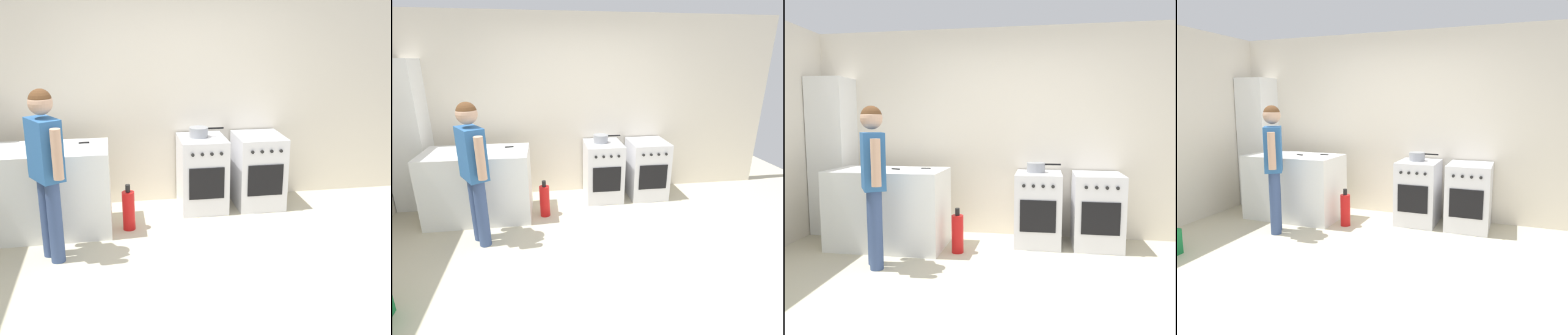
{
  "view_description": "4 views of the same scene",
  "coord_description": "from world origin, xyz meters",
  "views": [
    {
      "loc": [
        -0.62,
        -3.72,
        2.2
      ],
      "look_at": [
        0.12,
        0.67,
        0.79
      ],
      "focal_mm": 45.0,
      "sensor_mm": 36.0,
      "label": 1
    },
    {
      "loc": [
        -0.46,
        -2.6,
        1.98
      ],
      "look_at": [
        0.01,
        0.8,
        0.76
      ],
      "focal_mm": 28.0,
      "sensor_mm": 36.0,
      "label": 2
    },
    {
      "loc": [
        0.38,
        -2.89,
        1.42
      ],
      "look_at": [
        -0.21,
        0.73,
        1.0
      ],
      "focal_mm": 35.0,
      "sensor_mm": 36.0,
      "label": 3
    },
    {
      "loc": [
        1.55,
        -3.34,
        1.62
      ],
      "look_at": [
        0.03,
        0.68,
        0.89
      ],
      "focal_mm": 35.0,
      "sensor_mm": 36.0,
      "label": 4
    }
  ],
  "objects": [
    {
      "name": "ground_plane",
      "position": [
        0.0,
        0.0,
        0.0
      ],
      "size": [
        8.0,
        8.0,
        0.0
      ],
      "primitive_type": "plane",
      "color": "beige"
    },
    {
      "name": "back_wall",
      "position": [
        0.0,
        1.95,
        1.3
      ],
      "size": [
        6.0,
        0.1,
        2.6
      ],
      "primitive_type": "cube",
      "color": "silver",
      "rests_on": "ground"
    },
    {
      "name": "counter_unit",
      "position": [
        -1.35,
        1.2,
        0.45
      ],
      "size": [
        1.3,
        0.7,
        0.9
      ],
      "primitive_type": "cube",
      "color": "white",
      "rests_on": "ground"
    },
    {
      "name": "oven_left",
      "position": [
        0.35,
        1.58,
        0.43
      ],
      "size": [
        0.53,
        0.62,
        0.85
      ],
      "color": "silver",
      "rests_on": "ground"
    },
    {
      "name": "oven_right",
      "position": [
        1.02,
        1.58,
        0.43
      ],
      "size": [
        0.54,
        0.62,
        0.85
      ],
      "color": "silver",
      "rests_on": "ground"
    },
    {
      "name": "pot",
      "position": [
        0.32,
        1.61,
        0.91
      ],
      "size": [
        0.39,
        0.21,
        0.11
      ],
      "color": "gray",
      "rests_on": "oven_left"
    },
    {
      "name": "knife_paring",
      "position": [
        -1.29,
        1.23,
        0.91
      ],
      "size": [
        0.2,
        0.1,
        0.01
      ],
      "color": "silver",
      "rests_on": "counter_unit"
    },
    {
      "name": "knife_utility",
      "position": [
        -1.0,
        1.34,
        0.9
      ],
      "size": [
        0.25,
        0.06,
        0.01
      ],
      "color": "silver",
      "rests_on": "counter_unit"
    },
    {
      "name": "person",
      "position": [
        -1.24,
        0.57,
        0.94
      ],
      "size": [
        0.35,
        0.5,
        1.59
      ],
      "color": "#384C7A",
      "rests_on": "ground"
    },
    {
      "name": "fire_extinguisher",
      "position": [
        -0.52,
        1.1,
        0.22
      ],
      "size": [
        0.13,
        0.13,
        0.5
      ],
      "color": "red",
      "rests_on": "ground"
    }
  ]
}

